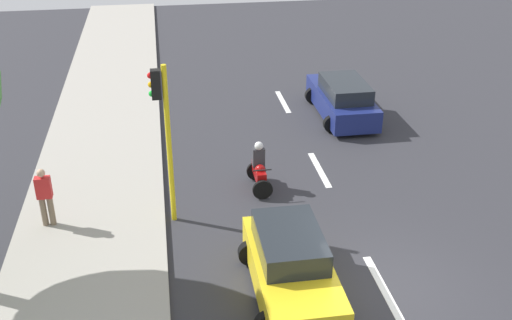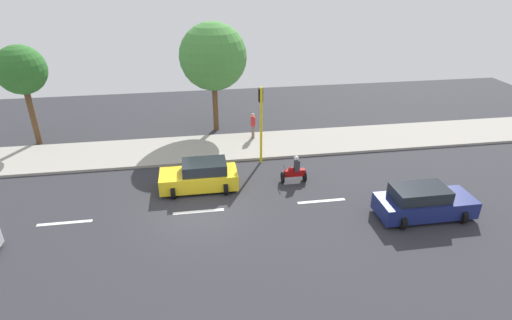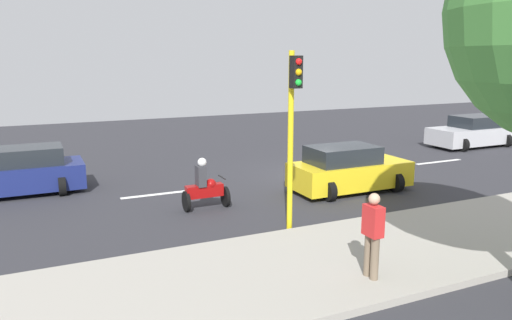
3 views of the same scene
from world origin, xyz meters
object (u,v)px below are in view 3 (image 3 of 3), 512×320
car_silver (473,132)px  motorcycle (205,188)px  car_yellow_cab (348,170)px  car_dark_blue (14,173)px  pedestrian_near_signal (373,233)px  traffic_light_corner (293,117)px

car_silver → motorcycle: bearing=-74.6°
car_yellow_cab → car_silver: (-4.34, 10.52, 0.00)m
car_dark_blue → car_silver: (-0.21, 20.52, 0.00)m
pedestrian_near_signal → traffic_light_corner: traffic_light_corner is taller
car_silver → motorcycle: size_ratio=2.88×
pedestrian_near_signal → traffic_light_corner: (-3.25, 0.03, 1.87)m
car_yellow_cab → motorcycle: motorcycle is taller
car_yellow_cab → motorcycle: bearing=-90.9°
motorcycle → pedestrian_near_signal: size_ratio=0.91×
car_dark_blue → motorcycle: (4.05, 5.05, -0.07)m
car_silver → pedestrian_near_signal: pedestrian_near_signal is taller
traffic_light_corner → car_silver: bearing=116.4°
motorcycle → car_dark_blue: bearing=-128.8°
traffic_light_corner → car_dark_blue: bearing=-136.6°
car_dark_blue → car_silver: bearing=90.6°
car_yellow_cab → pedestrian_near_signal: size_ratio=2.33×
car_yellow_cab → traffic_light_corner: traffic_light_corner is taller
car_dark_blue → traffic_light_corner: (6.78, 6.40, 2.22)m
car_silver → traffic_light_corner: 15.91m
motorcycle → traffic_light_corner: traffic_light_corner is taller
car_dark_blue → motorcycle: 6.47m
car_dark_blue → motorcycle: size_ratio=2.88×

